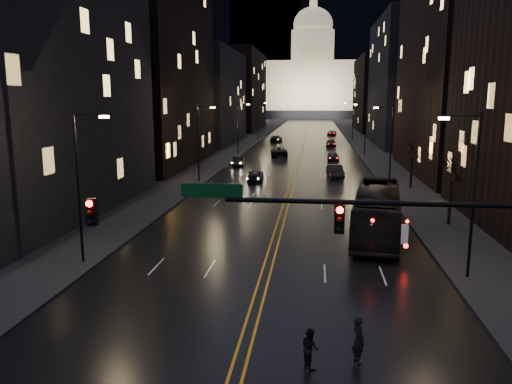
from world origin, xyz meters
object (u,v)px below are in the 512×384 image
(bus, at_px, (377,212))
(oncoming_car_b, at_px, (239,161))
(oncoming_car_a, at_px, (255,175))
(receding_car_a, at_px, (335,171))
(pedestrian_a, at_px, (358,340))
(pedestrian_b, at_px, (310,348))
(traffic_signal, at_px, (410,235))

(bus, height_order, oncoming_car_b, bus)
(oncoming_car_a, relative_size, oncoming_car_b, 1.03)
(receding_car_a, bearing_deg, pedestrian_a, -97.43)
(oncoming_car_a, distance_m, receding_car_a, 10.39)
(pedestrian_a, bearing_deg, receding_car_a, -24.13)
(bus, distance_m, pedestrian_a, 18.13)
(oncoming_car_b, relative_size, pedestrian_a, 2.41)
(pedestrian_a, bearing_deg, oncoming_car_a, -10.93)
(pedestrian_a, relative_size, pedestrian_b, 1.20)
(bus, xyz_separation_m, pedestrian_a, (-2.73, -17.90, -0.86))
(oncoming_car_b, distance_m, pedestrian_b, 55.80)
(oncoming_car_b, xyz_separation_m, pedestrian_b, (11.08, -54.69, 0.04))
(traffic_signal, height_order, pedestrian_b, traffic_signal)
(bus, xyz_separation_m, receding_car_a, (-1.95, 26.73, -0.98))
(pedestrian_a, bearing_deg, pedestrian_b, 82.43)
(traffic_signal, bearing_deg, pedestrian_b, -178.44)
(pedestrian_a, height_order, pedestrian_b, pedestrian_a)
(oncoming_car_a, distance_m, pedestrian_b, 41.61)
(bus, height_order, receding_car_a, bus)
(traffic_signal, distance_m, oncoming_car_a, 42.42)
(oncoming_car_b, xyz_separation_m, receding_car_a, (13.63, -9.56, 0.07))
(oncoming_car_a, bearing_deg, bus, 113.51)
(oncoming_car_b, relative_size, pedestrian_b, 2.89)
(receding_car_a, relative_size, pedestrian_a, 2.63)
(bus, bearing_deg, pedestrian_a, -90.77)
(traffic_signal, distance_m, oncoming_car_b, 56.64)
(oncoming_car_b, relative_size, receding_car_a, 0.92)
(bus, relative_size, oncoming_car_b, 2.89)
(bus, distance_m, pedestrian_b, 18.97)
(traffic_signal, height_order, bus, traffic_signal)
(receding_car_a, bearing_deg, pedestrian_b, -99.67)
(oncoming_car_b, bearing_deg, pedestrian_b, 97.30)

